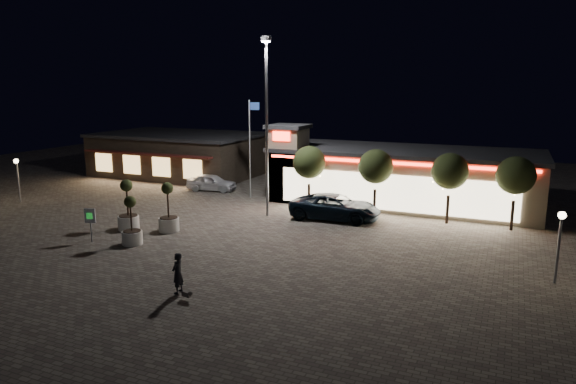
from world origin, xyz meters
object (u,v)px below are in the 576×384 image
at_px(pickup_truck, 335,207).
at_px(white_sedan, 212,182).
at_px(pedestrian, 178,273).
at_px(planter_left, 128,214).
at_px(valet_sign, 90,219).
at_px(planter_mid, 132,229).

relative_size(pickup_truck, white_sedan, 1.43).
bearing_deg(pedestrian, white_sedan, -155.05).
relative_size(pedestrian, planter_left, 0.56).
height_order(pickup_truck, planter_left, planter_left).
xyz_separation_m(planter_left, valet_sign, (-0.16, -3.06, 0.42)).
relative_size(planter_left, planter_mid, 1.13).
xyz_separation_m(white_sedan, pedestrian, (10.82, -20.10, 0.18)).
relative_size(white_sedan, valet_sign, 2.13).
xyz_separation_m(pedestrian, planter_left, (-9.06, 7.29, 0.09)).
height_order(pickup_truck, white_sedan, pickup_truck).
distance_m(pedestrian, planter_left, 11.64).
bearing_deg(valet_sign, pedestrian, -24.64).
height_order(pedestrian, planter_mid, planter_mid).
bearing_deg(planter_left, white_sedan, 97.82).
xyz_separation_m(pedestrian, planter_mid, (-6.72, 4.87, -0.03)).
distance_m(white_sedan, planter_left, 12.93).
distance_m(white_sedan, planter_mid, 15.77).
bearing_deg(white_sedan, planter_mid, -173.87).
bearing_deg(white_sedan, pedestrian, -160.65).
bearing_deg(valet_sign, planter_mid, 14.31).
distance_m(white_sedan, pedestrian, 22.83).
bearing_deg(pickup_truck, pedestrian, 167.41).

